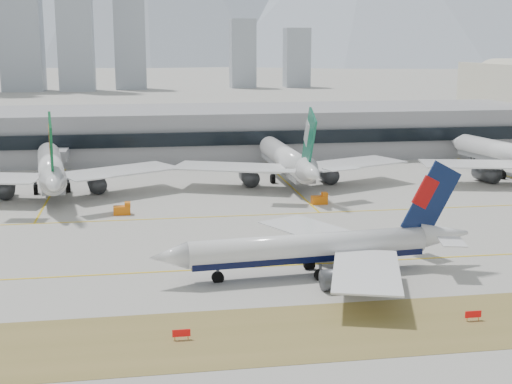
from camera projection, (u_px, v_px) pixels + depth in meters
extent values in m
plane|color=#9F9C95|center=(264.00, 257.00, 119.81)|extent=(3000.00, 3000.00, 0.00)
cube|color=olive|center=(309.00, 331.00, 88.90)|extent=(360.00, 18.00, 0.06)
cube|color=yellow|center=(270.00, 266.00, 114.98)|extent=(360.00, 0.45, 0.04)
cube|color=yellow|center=(239.00, 216.00, 148.79)|extent=(360.00, 0.45, 0.04)
cylinder|color=white|center=(309.00, 247.00, 109.85)|extent=(37.84, 7.11, 4.11)
cube|color=black|center=(308.00, 254.00, 110.09)|extent=(37.04, 6.44, 1.85)
cone|color=white|center=(168.00, 257.00, 104.74)|extent=(6.06, 4.56, 4.11)
cone|color=white|center=(444.00, 234.00, 115.18)|extent=(8.67, 4.77, 4.11)
cube|color=white|center=(315.00, 230.00, 121.97)|extent=(17.39, 22.30, 0.25)
cube|color=white|center=(420.00, 225.00, 119.83)|extent=(5.59, 6.72, 0.16)
cylinder|color=#3F4247|center=(310.00, 250.00, 118.31)|extent=(6.50, 3.58, 3.09)
cube|color=#3F4247|center=(310.00, 243.00, 118.06)|extent=(2.63, 0.52, 1.44)
cube|color=white|center=(366.00, 271.00, 100.28)|extent=(14.94, 22.14, 0.25)
cube|color=white|center=(452.00, 242.00, 109.66)|extent=(4.90, 6.45, 0.16)
cylinder|color=#3F4247|center=(342.00, 279.00, 103.86)|extent=(6.50, 3.58, 3.09)
cube|color=#3F4247|center=(343.00, 271.00, 103.61)|extent=(2.63, 0.52, 1.44)
cube|color=#0B1944|center=(431.00, 200.00, 113.39)|extent=(10.16, 1.18, 12.89)
cube|color=#AD0B0C|center=(425.00, 192.00, 112.86)|extent=(4.61, 0.82, 5.52)
cylinder|color=#3F4247|center=(218.00, 274.00, 107.15)|extent=(0.49, 0.49, 2.47)
cylinder|color=black|center=(218.00, 277.00, 107.26)|extent=(1.90, 0.87, 1.85)
cylinder|color=#3F4247|center=(320.00, 272.00, 108.23)|extent=(0.49, 0.49, 2.47)
cylinder|color=black|center=(320.00, 275.00, 108.34)|extent=(1.90, 0.87, 1.85)
cylinder|color=#3F4247|center=(309.00, 262.00, 113.31)|extent=(0.49, 0.49, 2.47)
cylinder|color=black|center=(309.00, 265.00, 113.42)|extent=(1.90, 0.87, 1.85)
cylinder|color=white|center=(51.00, 166.00, 171.40)|extent=(11.62, 44.10, 5.78)
cube|color=slate|center=(51.00, 173.00, 171.72)|extent=(10.64, 43.11, 2.60)
cone|color=white|center=(48.00, 151.00, 194.97)|extent=(6.63, 7.40, 5.78)
cone|color=white|center=(54.00, 184.00, 146.25)|extent=(7.04, 10.41, 5.78)
cube|color=white|center=(119.00, 171.00, 170.06)|extent=(30.41, 24.82, 0.35)
cube|color=white|center=(90.00, 178.00, 150.03)|extent=(9.14, 7.34, 0.23)
cylinder|color=#3F4247|center=(97.00, 183.00, 171.92)|extent=(5.28, 7.80, 4.34)
cube|color=#3F4247|center=(96.00, 176.00, 171.56)|extent=(0.84, 3.07, 2.02)
cube|color=white|center=(15.00, 182.00, 145.70)|extent=(8.72, 5.62, 0.23)
cylinder|color=#3F4247|center=(6.00, 188.00, 165.92)|extent=(5.28, 7.80, 4.34)
cube|color=#3F4247|center=(5.00, 181.00, 165.57)|extent=(0.84, 3.07, 2.02)
cube|color=#0B5028|center=(51.00, 148.00, 147.69)|extent=(2.15, 12.05, 15.51)
cube|color=orange|center=(51.00, 140.00, 148.48)|extent=(1.37, 5.49, 6.64)
cylinder|color=#3F4247|center=(50.00, 173.00, 187.88)|extent=(0.69, 0.69, 3.47)
cylinder|color=black|center=(50.00, 176.00, 188.03)|extent=(1.35, 2.71, 2.60)
cylinder|color=#3F4247|center=(36.00, 187.00, 170.12)|extent=(0.69, 0.69, 3.47)
cylinder|color=black|center=(36.00, 190.00, 170.27)|extent=(1.35, 2.71, 2.60)
cylinder|color=#3F4247|center=(68.00, 185.00, 172.28)|extent=(0.69, 0.69, 3.47)
cylinder|color=black|center=(68.00, 188.00, 172.43)|extent=(1.35, 2.71, 2.60)
cylinder|color=white|center=(286.00, 158.00, 184.46)|extent=(6.45, 43.33, 5.72)
cube|color=slate|center=(286.00, 164.00, 184.78)|extent=(5.58, 42.45, 2.57)
cone|color=white|center=(267.00, 145.00, 208.46)|extent=(5.83, 6.70, 5.72)
cone|color=white|center=(312.00, 173.00, 158.86)|extent=(5.88, 9.70, 5.72)
cube|color=white|center=(351.00, 163.00, 181.23)|extent=(30.19, 22.30, 0.34)
cube|color=white|center=(342.00, 169.00, 161.81)|extent=(8.94, 6.58, 0.23)
cylinder|color=#3F4247|center=(328.00, 174.00, 183.72)|extent=(4.41, 7.28, 4.29)
cube|color=#3F4247|center=(328.00, 168.00, 183.37)|extent=(0.48, 3.01, 2.00)
cube|color=white|center=(231.00, 167.00, 175.81)|extent=(30.14, 21.60, 0.34)
cube|color=white|center=(278.00, 171.00, 159.20)|extent=(8.89, 6.36, 0.23)
cylinder|color=#3F4247|center=(249.00, 177.00, 180.11)|extent=(4.41, 7.28, 4.29)
cube|color=#3F4247|center=(249.00, 170.00, 179.76)|extent=(0.48, 3.01, 2.00)
cube|color=#166147|center=(309.00, 141.00, 160.37)|extent=(0.72, 11.97, 15.34)
cube|color=#A3AAAC|center=(308.00, 133.00, 161.18)|extent=(0.72, 5.40, 6.56)
cylinder|color=#3F4247|center=(273.00, 165.00, 201.21)|extent=(0.69, 0.69, 3.43)
cylinder|color=black|center=(273.00, 167.00, 201.36)|extent=(1.04, 2.59, 2.57)
cylinder|color=#3F4247|center=(273.00, 176.00, 183.58)|extent=(0.69, 0.69, 3.43)
cylinder|color=black|center=(273.00, 179.00, 183.73)|extent=(1.04, 2.59, 2.57)
cylinder|color=#3F4247|center=(301.00, 175.00, 184.89)|extent=(0.69, 0.69, 3.43)
cylinder|color=black|center=(301.00, 178.00, 185.03)|extent=(1.04, 2.59, 2.57)
cylinder|color=white|center=(512.00, 154.00, 190.51)|extent=(12.56, 43.56, 5.72)
cube|color=slate|center=(511.00, 160.00, 190.83)|extent=(11.58, 42.57, 2.57)
cone|color=white|center=(458.00, 142.00, 213.62)|extent=(6.70, 7.43, 5.72)
cube|color=white|center=(477.00, 164.00, 179.99)|extent=(29.53, 18.33, 0.34)
cylinder|color=#3F4247|center=(486.00, 173.00, 184.88)|extent=(5.38, 7.79, 4.29)
cube|color=#3F4247|center=(487.00, 167.00, 184.53)|extent=(0.90, 3.03, 2.00)
cylinder|color=#3F4247|center=(474.00, 162.00, 206.68)|extent=(0.69, 0.69, 3.43)
cylinder|color=black|center=(474.00, 164.00, 206.82)|extent=(1.40, 2.70, 2.57)
cylinder|color=#3F4247|center=(502.00, 173.00, 189.17)|extent=(0.69, 0.69, 3.43)
cylinder|color=black|center=(502.00, 175.00, 189.32)|extent=(1.40, 2.70, 2.57)
cube|color=gray|center=(202.00, 132.00, 229.37)|extent=(280.00, 42.00, 15.00)
cube|color=black|center=(209.00, 139.00, 208.51)|extent=(280.00, 1.20, 4.00)
cube|color=silver|center=(492.00, 102.00, 264.85)|extent=(2.00, 57.00, 27.90)
cube|color=red|center=(181.00, 333.00, 86.19)|extent=(2.20, 0.15, 0.90)
cylinder|color=orange|center=(175.00, 339.00, 86.20)|extent=(0.10, 0.10, 0.50)
cylinder|color=orange|center=(188.00, 338.00, 86.45)|extent=(0.10, 0.10, 0.50)
cube|color=red|center=(473.00, 314.00, 92.19)|extent=(2.20, 0.15, 0.90)
cylinder|color=orange|center=(467.00, 319.00, 92.20)|extent=(0.10, 0.10, 0.50)
cylinder|color=orange|center=(479.00, 319.00, 92.45)|extent=(0.10, 0.10, 0.50)
cube|color=orange|center=(319.00, 200.00, 159.61)|extent=(3.50, 2.00, 1.80)
cube|color=orange|center=(325.00, 195.00, 159.55)|extent=(1.20, 1.80, 1.00)
cylinder|color=black|center=(315.00, 203.00, 158.76)|extent=(0.70, 0.30, 0.70)
cylinder|color=black|center=(313.00, 202.00, 160.30)|extent=(0.70, 0.30, 0.70)
cylinder|color=black|center=(325.00, 203.00, 159.14)|extent=(0.70, 0.30, 0.70)
cylinder|color=black|center=(324.00, 201.00, 160.68)|extent=(0.70, 0.30, 0.70)
cube|color=orange|center=(122.00, 210.00, 149.76)|extent=(3.50, 2.00, 1.80)
cube|color=orange|center=(128.00, 205.00, 149.70)|extent=(1.20, 1.80, 1.00)
cylinder|color=black|center=(116.00, 214.00, 148.90)|extent=(0.70, 0.30, 0.70)
cylinder|color=black|center=(116.00, 212.00, 150.45)|extent=(0.70, 0.30, 0.70)
cylinder|color=black|center=(128.00, 214.00, 149.29)|extent=(0.70, 0.30, 0.70)
cylinder|color=black|center=(128.00, 212.00, 150.83)|extent=(0.70, 0.30, 0.70)
cube|color=#969FAB|center=(22.00, 37.00, 534.46)|extent=(30.00, 27.00, 80.00)
cube|color=#969FAB|center=(75.00, 17.00, 532.94)|extent=(26.00, 23.40, 110.00)
cube|color=#969FAB|center=(130.00, 44.00, 557.87)|extent=(24.00, 21.60, 70.00)
cube|color=#969FAB|center=(243.00, 54.00, 578.55)|extent=(20.00, 18.00, 55.00)
cube|color=#969FAB|center=(297.00, 58.00, 586.43)|extent=(20.00, 18.00, 48.00)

